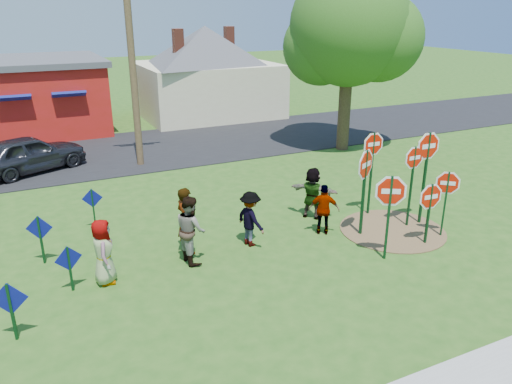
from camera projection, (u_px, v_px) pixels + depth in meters
ground at (246, 246)px, 14.38m from camera, size 120.00×120.00×0.00m
road at (147, 149)px, 24.10m from camera, size 120.00×7.50×0.04m
dirt_patch at (392, 230)px, 15.35m from camera, size 3.20×3.20×0.03m
red_building at (13, 96)px, 26.68m from camera, size 9.40×7.69×3.90m
cream_house at (206, 68)px, 30.80m from camera, size 9.40×9.40×6.50m
stop_sign_a at (390, 199)px, 13.04m from camera, size 0.99×0.57×2.53m
stop_sign_b at (373, 153)px, 15.84m from camera, size 1.00×0.07×2.89m
stop_sign_c at (413, 168)px, 15.01m from camera, size 0.93×0.06×2.70m
stop_sign_d at (427, 155)px, 15.10m from camera, size 1.14×0.08×3.10m
stop_sign_e at (430, 201)px, 14.06m from camera, size 1.02×0.09×1.97m
stop_sign_f at (447, 188)px, 14.46m from camera, size 0.72×0.62×2.15m
stop_sign_g at (365, 173)px, 14.42m from camera, size 1.07×0.57×2.80m
blue_diamond_a at (11, 305)px, 10.06m from camera, size 0.71×0.18×1.33m
blue_diamond_b at (69, 264)px, 11.86m from camera, size 0.64×0.15×1.19m
blue_diamond_c at (40, 234)px, 13.11m from camera, size 0.66×0.22×1.37m
blue_diamond_d at (93, 204)px, 15.19m from camera, size 0.60×0.10×1.32m
person_a at (103, 252)px, 12.19m from camera, size 0.65×0.89×1.69m
person_b at (186, 221)px, 13.68m from camera, size 0.66×0.81×1.92m
person_c at (191, 229)px, 13.22m from camera, size 0.77×0.96×1.86m
person_d at (250, 219)px, 14.16m from camera, size 0.84×1.16×1.62m
person_e at (324, 210)px, 14.88m from camera, size 0.98×0.81×1.57m
person_f at (313, 193)px, 16.04m from camera, size 1.38×1.54×1.70m
suv at (29, 154)px, 20.47m from camera, size 4.83×3.47×1.53m
utility_pole at (131, 48)px, 20.01m from camera, size 2.28×0.46×9.34m
leafy_tree at (352, 33)px, 22.36m from camera, size 5.87×5.35×8.34m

